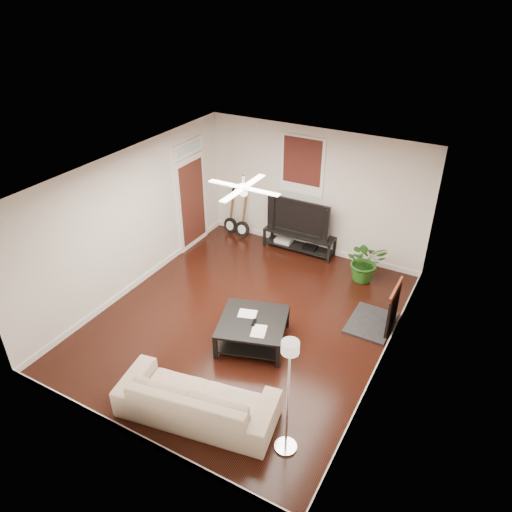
% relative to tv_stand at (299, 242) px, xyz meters
% --- Properties ---
extents(room, '(5.01, 6.01, 2.81)m').
position_rel_tv_stand_xyz_m(room, '(0.20, -2.78, 1.17)').
color(room, black).
rests_on(room, ground).
extents(brick_accent, '(0.02, 2.20, 2.80)m').
position_rel_tv_stand_xyz_m(brick_accent, '(2.69, -1.78, 1.17)').
color(brick_accent, brown).
rests_on(brick_accent, floor).
extents(fireplace, '(0.80, 1.10, 0.92)m').
position_rel_tv_stand_xyz_m(fireplace, '(2.40, -1.78, 0.23)').
color(fireplace, black).
rests_on(fireplace, floor).
extents(window_back, '(1.00, 0.06, 1.30)m').
position_rel_tv_stand_xyz_m(window_back, '(-0.10, 0.19, 1.72)').
color(window_back, '#39100F').
rests_on(window_back, wall_back).
extents(door_left, '(0.08, 1.00, 2.50)m').
position_rel_tv_stand_xyz_m(door_left, '(-2.26, -0.88, 1.02)').
color(door_left, white).
rests_on(door_left, wall_left).
extents(tv_stand, '(1.63, 0.43, 0.46)m').
position_rel_tv_stand_xyz_m(tv_stand, '(0.00, 0.00, 0.00)').
color(tv_stand, black).
rests_on(tv_stand, floor).
extents(tv, '(1.46, 0.19, 0.84)m').
position_rel_tv_stand_xyz_m(tv, '(0.00, 0.02, 0.65)').
color(tv, black).
rests_on(tv, tv_stand).
extents(coffee_table, '(1.39, 1.39, 0.47)m').
position_rel_tv_stand_xyz_m(coffee_table, '(0.62, -3.25, 0.01)').
color(coffee_table, black).
rests_on(coffee_table, floor).
extents(sofa, '(2.39, 1.27, 0.66)m').
position_rel_tv_stand_xyz_m(sofa, '(0.70, -5.01, 0.10)').
color(sofa, '#C0AD90').
rests_on(sofa, floor).
extents(floor_lamp, '(0.35, 0.35, 1.86)m').
position_rel_tv_stand_xyz_m(floor_lamp, '(2.05, -4.91, 0.70)').
color(floor_lamp, silver).
rests_on(floor_lamp, floor).
extents(potted_plant, '(1.02, 0.98, 0.89)m').
position_rel_tv_stand_xyz_m(potted_plant, '(1.67, -0.45, 0.22)').
color(potted_plant, '#235C1A').
rests_on(potted_plant, floor).
extents(guitar_left, '(0.40, 0.31, 1.19)m').
position_rel_tv_stand_xyz_m(guitar_left, '(-1.80, -0.03, 0.37)').
color(guitar_left, black).
rests_on(guitar_left, floor).
extents(guitar_right, '(0.38, 0.27, 1.19)m').
position_rel_tv_stand_xyz_m(guitar_right, '(-1.45, -0.06, 0.37)').
color(guitar_right, black).
rests_on(guitar_right, floor).
extents(ceiling_fan, '(1.24, 1.24, 0.32)m').
position_rel_tv_stand_xyz_m(ceiling_fan, '(0.20, -2.78, 2.37)').
color(ceiling_fan, white).
rests_on(ceiling_fan, ceiling).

